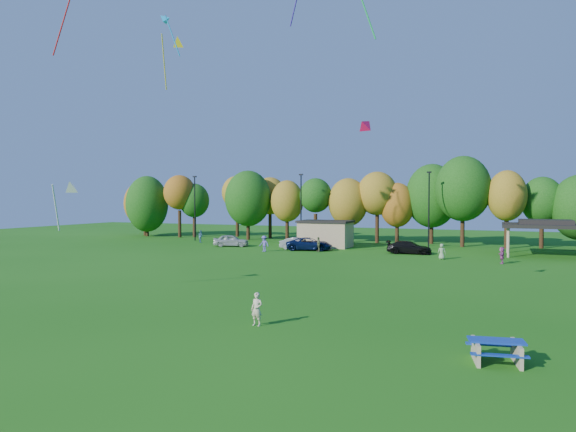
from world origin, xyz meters
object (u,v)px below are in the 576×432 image
at_px(car_c, 309,244).
at_px(car_d, 409,247).
at_px(picnic_table, 496,349).
at_px(car_b, 298,244).
at_px(car_a, 231,240).
at_px(kite_flyer, 257,309).

bearing_deg(car_c, car_d, -99.62).
relative_size(picnic_table, car_c, 0.42).
bearing_deg(car_b, car_a, 85.60).
distance_m(car_a, car_d, 21.73).
height_order(picnic_table, car_c, car_c).
distance_m(kite_flyer, car_d, 34.23).
bearing_deg(picnic_table, kite_flyer, 161.13).
bearing_deg(car_d, car_b, 87.08).
xyz_separation_m(picnic_table, car_b, (-21.71, 35.64, 0.19)).
height_order(picnic_table, car_b, car_b).
relative_size(kite_flyer, car_a, 0.36).
height_order(kite_flyer, car_a, kite_flyer).
distance_m(picnic_table, car_a, 47.17).
relative_size(kite_flyer, car_b, 0.38).
bearing_deg(car_d, car_a, 86.25).
xyz_separation_m(picnic_table, car_a, (-30.64, 35.86, 0.24)).
height_order(kite_flyer, car_d, kite_flyer).
height_order(car_b, car_d, car_d).
distance_m(car_b, car_c, 1.71).
bearing_deg(car_a, car_b, -110.76).
bearing_deg(car_a, picnic_table, -158.80).
xyz_separation_m(car_a, car_b, (8.93, -0.23, -0.06)).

